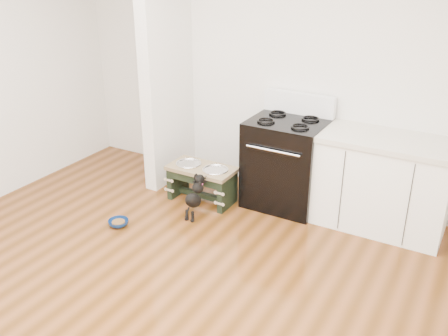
{
  "coord_description": "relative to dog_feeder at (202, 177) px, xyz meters",
  "views": [
    {
      "loc": [
        2.04,
        -2.27,
        2.5
      ],
      "look_at": [
        -0.09,
        1.46,
        0.6
      ],
      "focal_mm": 40.0,
      "sensor_mm": 36.0,
      "label": 1
    }
  ],
  "objects": [
    {
      "name": "cabinet_run",
      "position": [
        1.77,
        0.41,
        0.17
      ],
      "size": [
        1.24,
        0.64,
        0.91
      ],
      "color": "white",
      "rests_on": "ground"
    },
    {
      "name": "oven_range",
      "position": [
        0.79,
        0.39,
        0.2
      ],
      "size": [
        0.76,
        0.69,
        1.14
      ],
      "color": "black",
      "rests_on": "ground"
    },
    {
      "name": "ground",
      "position": [
        0.54,
        -1.77,
        -0.28
      ],
      "size": [
        5.0,
        5.0,
        0.0
      ],
      "primitive_type": "plane",
      "color": "#4C2A0D",
      "rests_on": "ground"
    },
    {
      "name": "floor_bowl",
      "position": [
        -0.42,
        -0.87,
        -0.25
      ],
      "size": [
        0.22,
        0.22,
        0.06
      ],
      "rotation": [
        0.0,
        0.0,
        -0.13
      ],
      "color": "navy",
      "rests_on": "ground"
    },
    {
      "name": "room_shell",
      "position": [
        0.54,
        -1.77,
        1.34
      ],
      "size": [
        5.0,
        5.0,
        5.0
      ],
      "color": "silver",
      "rests_on": "ground"
    },
    {
      "name": "puppy",
      "position": [
        0.13,
        -0.33,
        -0.04
      ],
      "size": [
        0.12,
        0.37,
        0.43
      ],
      "color": "black",
      "rests_on": "ground"
    },
    {
      "name": "partition_wall",
      "position": [
        -0.63,
        0.33,
        1.07
      ],
      "size": [
        0.15,
        0.8,
        2.7
      ],
      "primitive_type": "cube",
      "color": "silver",
      "rests_on": "ground"
    },
    {
      "name": "dog_feeder",
      "position": [
        0.0,
        0.0,
        0.0
      ],
      "size": [
        0.71,
        0.38,
        0.41
      ],
      "color": "black",
      "rests_on": "ground"
    }
  ]
}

